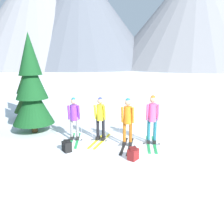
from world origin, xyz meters
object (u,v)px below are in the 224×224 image
object	(u,v)px
skier_in_orange	(128,119)
backpack_on_snow_front	(133,154)
skier_in_yellow	(100,117)
skier_in_pink	(152,117)
pine_tree_near	(32,88)
backpack_on_snow_beside	(67,146)
pine_tree_mid	(28,85)
skier_in_purple	(74,117)

from	to	relation	value
skier_in_orange	backpack_on_snow_front	xyz separation A→B (m)	(-0.00, -1.22, -0.77)
skier_in_yellow	skier_in_pink	size ratio (longest dim) A/B	0.97
pine_tree_near	backpack_on_snow_front	size ratio (longest dim) A/B	10.09
backpack_on_snow_beside	skier_in_yellow	bearing A→B (deg)	41.20
pine_tree_mid	skier_in_pink	bearing A→B (deg)	-38.18
skier_in_yellow	pine_tree_near	size ratio (longest dim) A/B	0.43
skier_in_purple	pine_tree_mid	bearing A→B (deg)	125.40
pine_tree_mid	backpack_on_snow_front	bearing A→B (deg)	-51.29
skier_in_orange	skier_in_yellow	bearing A→B (deg)	146.93
pine_tree_mid	backpack_on_snow_beside	bearing A→B (deg)	-63.58
skier_in_purple	skier_in_yellow	world-z (taller)	skier_in_yellow
skier_in_purple	backpack_on_snow_front	distance (m)	2.84
backpack_on_snow_front	backpack_on_snow_beside	bearing A→B (deg)	158.54
skier_in_yellow	pine_tree_near	bearing A→B (deg)	155.79
backpack_on_snow_front	skier_in_pink	bearing A→B (deg)	56.17
backpack_on_snow_front	backpack_on_snow_beside	world-z (taller)	same
skier_in_pink	pine_tree_near	xyz separation A→B (m)	(-4.53, 1.71, 0.84)
skier_in_purple	skier_in_orange	size ratio (longest dim) A/B	1.00
pine_tree_near	pine_tree_mid	bearing A→B (deg)	107.59
skier_in_yellow	backpack_on_snow_beside	xyz separation A→B (m)	(-1.16, -1.01, -0.70)
pine_tree_near	backpack_on_snow_beside	xyz separation A→B (m)	(1.55, -2.23, -1.65)
skier_in_yellow	backpack_on_snow_front	xyz separation A→B (m)	(0.93, -1.83, -0.70)
skier_in_purple	pine_tree_mid	world-z (taller)	pine_tree_mid
skier_in_orange	skier_in_pink	xyz separation A→B (m)	(0.89, 0.11, 0.05)
pine_tree_near	backpack_on_snow_front	distance (m)	5.03
backpack_on_snow_front	pine_tree_near	bearing A→B (deg)	140.03
skier_in_orange	skier_in_pink	distance (m)	0.90
backpack_on_snow_front	pine_tree_mid	bearing A→B (deg)	128.71
backpack_on_snow_front	skier_in_yellow	bearing A→B (deg)	116.96
skier_in_pink	backpack_on_snow_beside	bearing A→B (deg)	-170.21
skier_in_yellow	backpack_on_snow_beside	distance (m)	1.69
backpack_on_snow_beside	skier_in_purple	bearing A→B (deg)	80.98
skier_in_yellow	backpack_on_snow_front	bearing A→B (deg)	-63.04
skier_in_pink	pine_tree_mid	xyz separation A→B (m)	(-5.31, 4.18, 0.68)
skier_in_orange	backpack_on_snow_front	bearing A→B (deg)	-90.06
skier_in_pink	backpack_on_snow_front	size ratio (longest dim) A/B	4.46
skier_in_pink	pine_tree_mid	bearing A→B (deg)	141.82
skier_in_purple	skier_in_yellow	bearing A→B (deg)	-8.37
skier_in_purple	backpack_on_snow_beside	size ratio (longest dim) A/B	4.33
skier_in_purple	skier_in_orange	bearing A→B (deg)	-21.50
skier_in_orange	pine_tree_near	bearing A→B (deg)	153.38
skier_in_yellow	skier_in_orange	world-z (taller)	skier_in_orange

